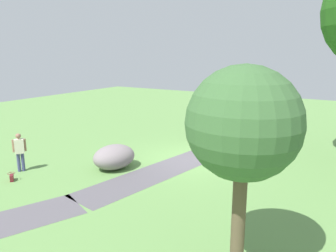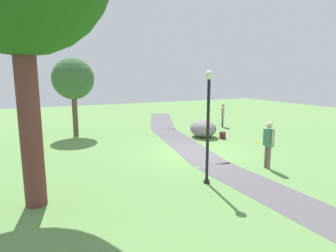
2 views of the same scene
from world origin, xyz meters
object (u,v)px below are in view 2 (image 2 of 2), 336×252
(woman_with_handbag, at_px, (223,114))
(man_near_boulder, at_px, (268,141))
(young_tree_near_path, at_px, (73,79))
(handbag_on_grass, at_px, (208,124))
(backpack_by_boulder, at_px, (223,135))
(lamp_post, at_px, (208,116))
(frisbee_on_grass, at_px, (257,142))
(lawn_boulder, at_px, (203,128))

(woman_with_handbag, relative_size, man_near_boulder, 0.88)
(young_tree_near_path, distance_m, man_near_boulder, 11.39)
(handbag_on_grass, bearing_deg, backpack_by_boulder, 156.42)
(lamp_post, xyz_separation_m, man_near_boulder, (0.27, -2.97, -1.21))
(lamp_post, height_order, handbag_on_grass, lamp_post)
(man_near_boulder, bearing_deg, frisbee_on_grass, -38.48)
(man_near_boulder, relative_size, backpack_by_boulder, 4.51)
(lawn_boulder, xyz_separation_m, handbag_on_grass, (3.06, -2.45, -0.36))
(lawn_boulder, bearing_deg, lamp_post, 147.78)
(lamp_post, height_order, woman_with_handbag, lamp_post)
(young_tree_near_path, xyz_separation_m, lamp_post, (-9.90, -2.67, -1.05))
(man_near_boulder, height_order, handbag_on_grass, man_near_boulder)
(young_tree_near_path, distance_m, frisbee_on_grass, 10.93)
(handbag_on_grass, xyz_separation_m, frisbee_on_grass, (-5.57, 0.67, -0.13))
(young_tree_near_path, distance_m, lamp_post, 10.30)
(lawn_boulder, relative_size, man_near_boulder, 1.17)
(frisbee_on_grass, bearing_deg, young_tree_near_path, 53.48)
(handbag_on_grass, height_order, frisbee_on_grass, handbag_on_grass)
(lamp_post, xyz_separation_m, handbag_on_grass, (9.27, -6.37, -2.13))
(handbag_on_grass, bearing_deg, frisbee_on_grass, 173.15)
(young_tree_near_path, distance_m, backpack_by_boulder, 9.18)
(lawn_boulder, distance_m, woman_with_handbag, 3.79)
(lamp_post, height_order, frisbee_on_grass, lamp_post)
(young_tree_near_path, bearing_deg, frisbee_on_grass, -126.52)
(backpack_by_boulder, bearing_deg, handbag_on_grass, -23.58)
(lamp_post, xyz_separation_m, frisbee_on_grass, (3.70, -5.70, -2.26))
(lamp_post, distance_m, frisbee_on_grass, 7.16)
(lamp_post, bearing_deg, handbag_on_grass, -34.50)
(young_tree_near_path, relative_size, man_near_boulder, 2.52)
(young_tree_near_path, height_order, man_near_boulder, young_tree_near_path)
(man_near_boulder, xyz_separation_m, handbag_on_grass, (9.00, -3.40, -0.92))
(lawn_boulder, xyz_separation_m, backpack_by_boulder, (-0.93, -0.71, -0.31))
(young_tree_near_path, relative_size, lamp_post, 1.23)
(backpack_by_boulder, relative_size, frisbee_on_grass, 1.53)
(woman_with_handbag, bearing_deg, frisbee_on_grass, 164.97)
(lamp_post, bearing_deg, lawn_boulder, -32.22)
(lamp_post, distance_m, man_near_boulder, 3.22)
(lawn_boulder, bearing_deg, handbag_on_grass, -38.77)
(woman_with_handbag, xyz_separation_m, man_near_boulder, (-8.15, 4.00, 0.14))
(young_tree_near_path, distance_m, handbag_on_grass, 9.60)
(frisbee_on_grass, bearing_deg, handbag_on_grass, -6.85)
(lamp_post, xyz_separation_m, woman_with_handbag, (8.42, -6.97, -1.35))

